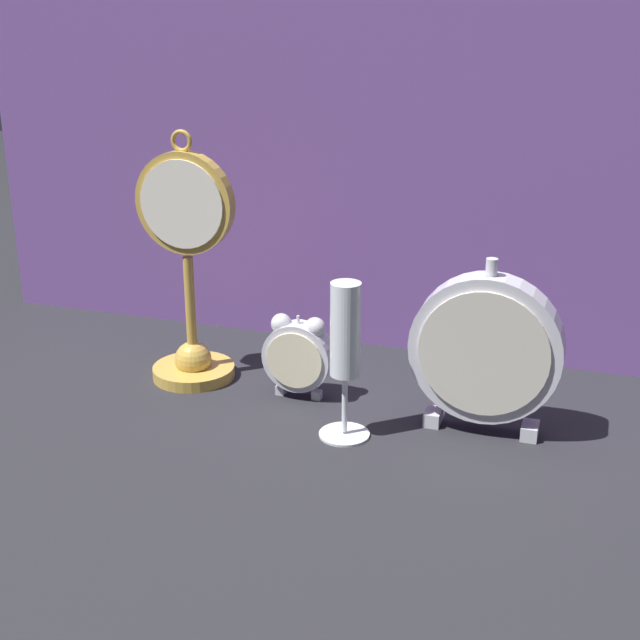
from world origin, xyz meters
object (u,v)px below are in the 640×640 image
Objects in this scene: pocket_watch_on_stand at (189,283)px; mantel_clock_silver at (486,350)px; champagne_flute at (345,345)px; alarm_clock_twin_bell at (298,353)px.

pocket_watch_on_stand is 1.56× the size of mantel_clock_silver.
champagne_flute is (0.25, -0.10, -0.02)m from pocket_watch_on_stand.
mantel_clock_silver is 1.13× the size of champagne_flute.
pocket_watch_on_stand reaches higher than mantel_clock_silver.
champagne_flute is at bearing -43.74° from alarm_clock_twin_bell.
pocket_watch_on_stand reaches higher than champagne_flute.
mantel_clock_silver is 0.17m from champagne_flute.
pocket_watch_on_stand reaches higher than alarm_clock_twin_bell.
alarm_clock_twin_bell is at bearing -5.48° from pocket_watch_on_stand.
pocket_watch_on_stand is at bearing 174.52° from alarm_clock_twin_bell.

